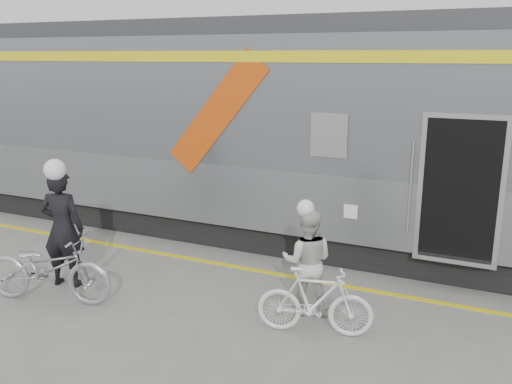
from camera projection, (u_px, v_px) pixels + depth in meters
The scene contains 9 objects.
ground at pixel (246, 342), 6.75m from camera, with size 90.00×90.00×0.00m, color slate.
train at pixel (343, 134), 9.95m from camera, with size 24.00×3.17×4.10m.
safety_strip at pixel (304, 279), 8.64m from camera, with size 24.00×0.12×0.01m, color yellow.
man at pixel (63, 228), 8.22m from camera, with size 0.67×0.44×1.83m, color black.
bicycle_left at pixel (48, 268), 7.76m from camera, with size 0.67×1.92×1.01m, color #A9ACB1.
woman at pixel (307, 262), 7.39m from camera, with size 0.72×0.56×1.47m, color beige.
bicycle_right at pixel (315, 301), 6.85m from camera, with size 0.42×1.49×0.89m, color silver.
helmet_man at pixel (56, 159), 7.96m from camera, with size 0.32×0.32×0.32m, color white.
helmet_woman at pixel (309, 201), 7.18m from camera, with size 0.24×0.24×0.24m, color white.
Camera 1 is at (2.65, -5.48, 3.48)m, focal length 38.00 mm.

